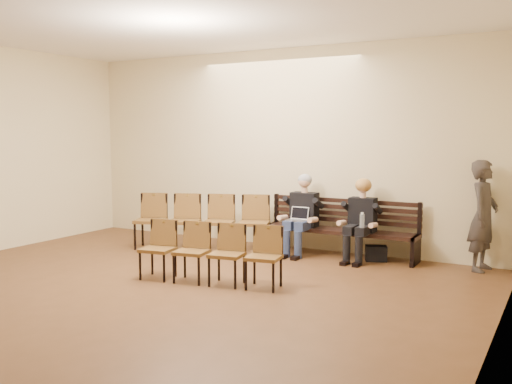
# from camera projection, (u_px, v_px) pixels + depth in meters

# --- Properties ---
(ground) EXTENTS (10.00, 10.00, 0.00)m
(ground) POSITION_uv_depth(u_px,v_px,m) (64.00, 326.00, 6.01)
(ground) COLOR brown
(ground) RESTS_ON ground
(room_walls) EXTENTS (8.02, 10.01, 3.51)m
(room_walls) POSITION_uv_depth(u_px,v_px,m) (110.00, 88.00, 6.42)
(room_walls) COLOR beige
(room_walls) RESTS_ON ground
(bench) EXTENTS (2.60, 0.90, 0.45)m
(bench) POSITION_uv_depth(u_px,v_px,m) (339.00, 243.00, 9.40)
(bench) COLOR black
(bench) RESTS_ON ground
(seated_man) EXTENTS (0.55, 0.76, 1.32)m
(seated_man) POSITION_uv_depth(u_px,v_px,m) (302.00, 215.00, 9.54)
(seated_man) COLOR black
(seated_man) RESTS_ON ground
(seated_woman) EXTENTS (0.52, 0.72, 1.20)m
(seated_woman) POSITION_uv_depth(u_px,v_px,m) (360.00, 223.00, 9.06)
(seated_woman) COLOR black
(seated_woman) RESTS_ON ground
(laptop) EXTENTS (0.34, 0.28, 0.23)m
(laptop) POSITION_uv_depth(u_px,v_px,m) (296.00, 222.00, 9.39)
(laptop) COLOR silver
(laptop) RESTS_ON bench
(water_bottle) EXTENTS (0.09, 0.09, 0.24)m
(water_bottle) POSITION_uv_depth(u_px,v_px,m) (362.00, 228.00, 8.76)
(water_bottle) COLOR silver
(water_bottle) RESTS_ON bench
(bag) EXTENTS (0.39, 0.34, 0.24)m
(bag) POSITION_uv_depth(u_px,v_px,m) (376.00, 253.00, 9.06)
(bag) COLOR black
(bag) RESTS_ON ground
(passerby) EXTENTS (0.56, 0.75, 1.88)m
(passerby) POSITION_uv_depth(u_px,v_px,m) (484.00, 207.00, 8.34)
(passerby) COLOR #352F2B
(passerby) RESTS_ON ground
(chair_row_front) EXTENTS (2.38, 1.34, 0.97)m
(chair_row_front) POSITION_uv_depth(u_px,v_px,m) (202.00, 222.00, 9.91)
(chair_row_front) COLOR brown
(chair_row_front) RESTS_ON ground
(chair_row_back) EXTENTS (2.04, 0.78, 0.82)m
(chair_row_back) POSITION_uv_depth(u_px,v_px,m) (209.00, 253.00, 7.69)
(chair_row_back) COLOR brown
(chair_row_back) RESTS_ON ground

